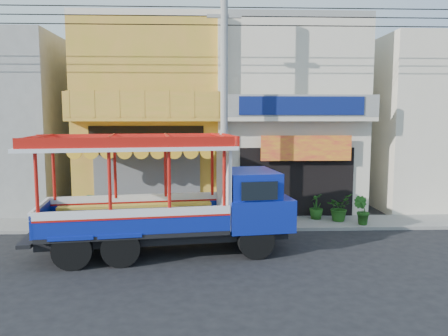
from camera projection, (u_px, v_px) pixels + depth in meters
name	position (u px, v px, depth m)	size (l,w,h in m)	color
ground	(263.00, 258.00, 12.78)	(90.00, 90.00, 0.00)	black
sidewalk	(249.00, 223.00, 16.74)	(30.00, 2.00, 0.12)	slate
shophouse_left	(155.00, 117.00, 20.04)	(6.00, 7.50, 8.24)	gold
shophouse_right	(284.00, 117.00, 20.29)	(6.00, 6.75, 8.24)	beige
party_pilaster	(223.00, 120.00, 17.09)	(0.35, 0.30, 8.00)	beige
filler_building_left	(1.00, 124.00, 19.84)	(6.00, 6.00, 7.60)	gray
filler_building_right	(431.00, 124.00, 20.64)	(6.00, 6.00, 7.60)	beige
utility_pole	(228.00, 91.00, 15.44)	(28.00, 0.26, 9.00)	gray
songthaew_truck	(183.00, 196.00, 13.19)	(7.96, 3.52, 3.59)	black
green_sign	(95.00, 211.00, 16.75)	(0.65, 0.47, 1.01)	black
potted_plant_a	(339.00, 207.00, 16.87)	(0.95, 0.83, 1.06)	#1E4F16
potted_plant_b	(362.00, 210.00, 16.29)	(0.58, 0.47, 1.06)	#1E4F16
potted_plant_c	(316.00, 206.00, 17.18)	(0.56, 0.56, 1.00)	#1E4F16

